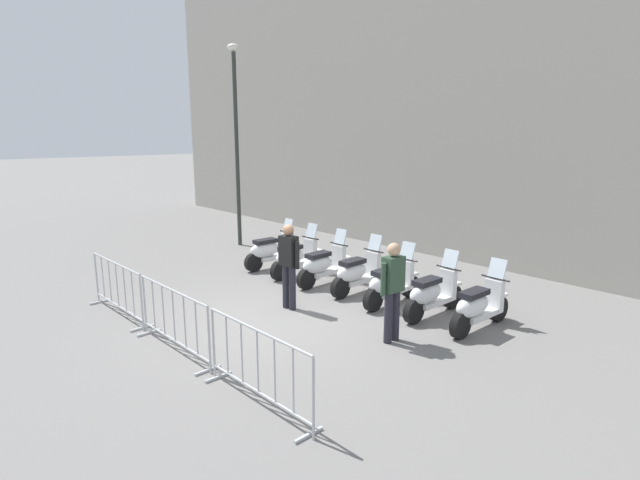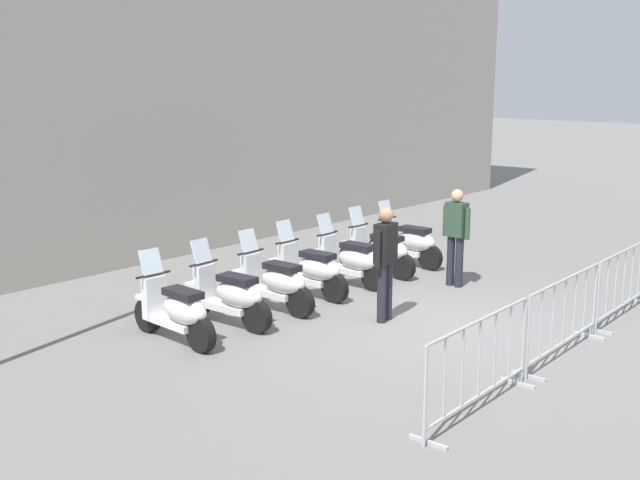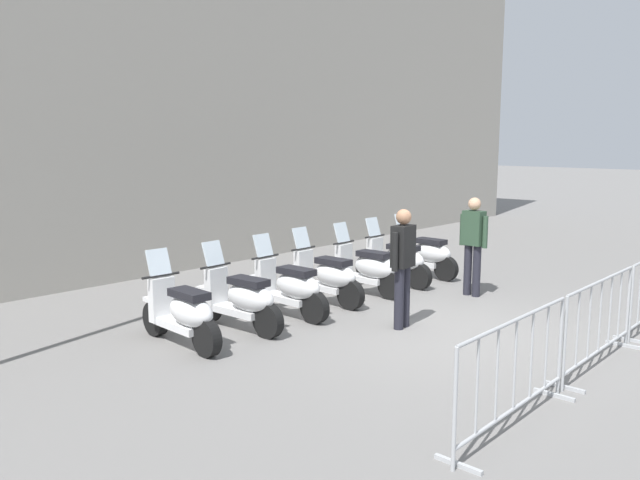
% 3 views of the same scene
% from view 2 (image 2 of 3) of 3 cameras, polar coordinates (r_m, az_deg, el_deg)
% --- Properties ---
extents(ground_plane, '(120.00, 120.00, 0.00)m').
position_cam_2_polar(ground_plane, '(11.32, 8.52, -6.43)').
color(ground_plane, slate).
extents(motorcycle_0, '(0.56, 1.73, 1.24)m').
position_cam_2_polar(motorcycle_0, '(10.53, -10.86, -5.32)').
color(motorcycle_0, black).
rests_on(motorcycle_0, ground).
extents(motorcycle_1, '(0.68, 1.71, 1.24)m').
position_cam_2_polar(motorcycle_1, '(11.14, -6.90, -4.24)').
color(motorcycle_1, black).
rests_on(motorcycle_1, ground).
extents(motorcycle_2, '(0.63, 1.72, 1.24)m').
position_cam_2_polar(motorcycle_2, '(11.81, -3.48, -3.26)').
color(motorcycle_2, black).
rests_on(motorcycle_2, ground).
extents(motorcycle_3, '(0.62, 1.72, 1.24)m').
position_cam_2_polar(motorcycle_3, '(12.57, -0.77, -2.31)').
color(motorcycle_3, black).
rests_on(motorcycle_3, ground).
extents(motorcycle_4, '(0.64, 1.72, 1.24)m').
position_cam_2_polar(motorcycle_4, '(13.26, 2.28, -1.59)').
color(motorcycle_4, black).
rests_on(motorcycle_4, ground).
extents(motorcycle_5, '(0.59, 1.72, 1.24)m').
position_cam_2_polar(motorcycle_5, '(14.05, 4.55, -0.85)').
color(motorcycle_5, black).
rests_on(motorcycle_5, ground).
extents(motorcycle_6, '(0.58, 1.73, 1.24)m').
position_cam_2_polar(motorcycle_6, '(14.85, 6.68, -0.21)').
color(motorcycle_6, black).
rests_on(motorcycle_6, ground).
extents(barrier_segment_0, '(2.16, 0.73, 1.07)m').
position_cam_2_polar(barrier_segment_0, '(8.37, 11.97, -9.36)').
color(barrier_segment_0, '#B2B5B7').
rests_on(barrier_segment_0, ground).
extents(barrier_segment_1, '(2.16, 0.73, 1.07)m').
position_cam_2_polar(barrier_segment_1, '(10.32, 18.02, -5.63)').
color(barrier_segment_1, '#B2B5B7').
rests_on(barrier_segment_1, ground).
extents(barrier_segment_2, '(2.16, 0.73, 1.07)m').
position_cam_2_polar(barrier_segment_2, '(12.38, 22.06, -3.07)').
color(barrier_segment_2, '#B2B5B7').
rests_on(barrier_segment_2, ground).
extents(officer_near_row_end, '(0.54, 0.30, 1.73)m').
position_cam_2_polar(officer_near_row_end, '(11.20, 4.98, -1.34)').
color(officer_near_row_end, '#23232D').
rests_on(officer_near_row_end, ground).
extents(officer_mid_plaza, '(0.24, 0.55, 1.73)m').
position_cam_2_polar(officer_mid_plaza, '(13.33, 10.29, 0.62)').
color(officer_mid_plaza, '#23232D').
rests_on(officer_mid_plaza, ground).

